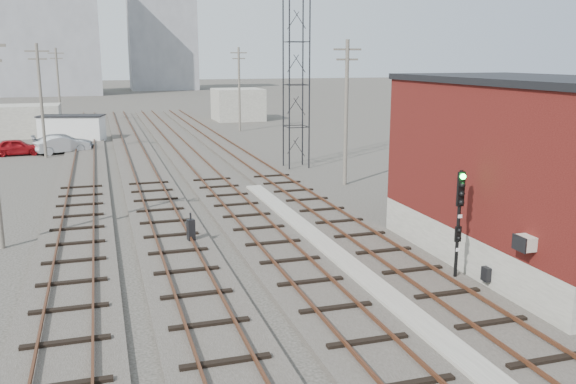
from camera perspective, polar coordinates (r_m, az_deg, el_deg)
name	(u,v)px	position (r m, az deg, el deg)	size (l,w,h in m)	color
ground	(178,131)	(68.21, -10.25, 5.62)	(320.00, 320.00, 0.00)	#282621
track_right	(244,159)	(48.11, -4.13, 3.10)	(3.20, 90.00, 0.39)	#332D28
track_mid_right	(193,161)	(47.38, -8.85, 2.84)	(3.20, 90.00, 0.39)	#332D28
track_mid_left	(140,164)	(46.98, -13.68, 2.55)	(3.20, 90.00, 0.39)	#332D28
track_left	(84,167)	(46.92, -18.56, 2.24)	(3.20, 90.00, 0.39)	#332D28
platform_curb	(340,260)	(24.26, 4.86, -6.31)	(0.90, 28.00, 0.26)	gray
brick_building	(530,172)	(25.22, 21.70, 1.78)	(6.54, 12.20, 7.22)	gray
lattice_tower	(296,63)	(44.42, 0.78, 11.94)	(1.60, 1.60, 15.00)	black
utility_pole_left_b	(41,98)	(52.51, -22.12, 8.17)	(1.80, 0.24, 9.00)	#595147
utility_pole_left_c	(58,85)	(77.42, -20.69, 9.39)	(1.80, 0.24, 9.00)	#595147
utility_pole_right_a	(346,109)	(38.33, 5.47, 7.75)	(1.80, 0.24, 9.00)	#595147
utility_pole_right_b	(239,87)	(66.96, -4.59, 9.77)	(1.80, 0.24, 9.00)	#595147
apartment_left	(44,23)	(142.75, -21.88, 14.47)	(22.00, 14.00, 30.00)	gray
apartment_right	(162,36)	(158.16, -11.71, 14.08)	(16.00, 12.00, 26.00)	gray
shed_left	(19,121)	(67.98, -23.87, 6.09)	(8.00, 5.00, 3.20)	gray
shed_right	(238,104)	(79.36, -4.71, 8.17)	(6.00, 6.00, 4.00)	gray
signal_mast	(459,217)	(22.33, 15.72, -2.29)	(0.40, 0.41, 4.10)	gray
switch_stand	(191,231)	(26.66, -9.07, -3.58)	(0.36, 0.36, 1.32)	black
site_trailer	(72,128)	(62.29, -19.55, 5.65)	(6.48, 4.08, 2.53)	silver
car_red	(17,147)	(55.15, -24.04, 3.86)	(1.63, 4.04, 1.38)	maroon
car_silver	(62,145)	(54.88, -20.38, 4.17)	(1.54, 4.43, 1.46)	#B2B6BA
car_grey	(63,142)	(56.26, -20.29, 4.37)	(2.06, 5.06, 1.47)	slate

